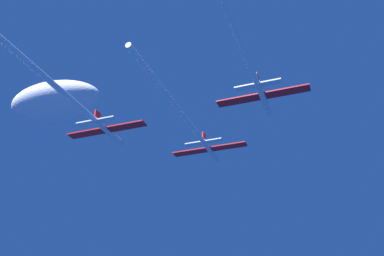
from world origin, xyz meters
TOP-DOWN VIEW (x-y plane):
  - jet_lead at (-0.25, -13.09)m, footprint 19.04×52.84m
  - jet_left_wing at (-18.20, -33.46)m, footprint 19.04×54.35m
  - jet_right_wing at (17.31, -30.04)m, footprint 19.04×48.35m
  - cloud_wispy at (-73.01, 27.22)m, footprint 39.65×21.81m

SIDE VIEW (x-z plane):
  - jet_left_wing at x=-18.20m, z-range -2.44..0.71m
  - jet_lead at x=-0.25m, z-range -1.47..1.68m
  - jet_right_wing at x=17.31m, z-range -0.61..2.54m
  - cloud_wispy at x=-73.01m, z-range 37.53..51.40m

